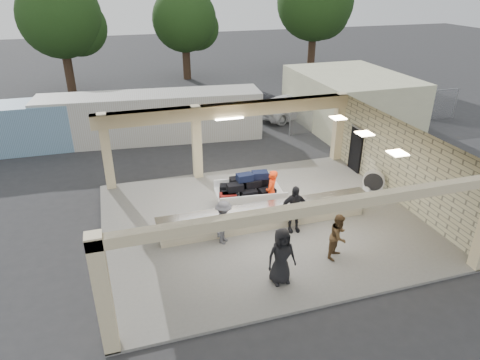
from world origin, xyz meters
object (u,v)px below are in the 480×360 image
object	(u,v)px
baggage_handler	(271,193)
container_blue	(21,127)
passenger_d	(281,256)
car_dark	(245,97)
drum_fan	(374,181)
passenger_c	(224,222)
car_white_a	(291,106)
luggage_cart	(248,190)
container_white	(152,117)
passenger_a	(339,236)
baggage_counter	(266,216)
car_white_b	(330,96)
passenger_b	(294,209)

from	to	relation	value
baggage_handler	container_blue	bearing A→B (deg)	-96.93
passenger_d	car_dark	world-z (taller)	passenger_d
drum_fan	passenger_d	world-z (taller)	passenger_d
drum_fan	passenger_c	xyz separation A→B (m)	(-7.28, -1.85, 0.28)
car_white_a	luggage_cart	bearing A→B (deg)	128.22
baggage_handler	passenger_d	bearing A→B (deg)	22.27
container_white	container_blue	distance (m)	7.02
passenger_a	car_white_a	distance (m)	16.18
baggage_handler	container_blue	size ratio (longest dim) A/B	0.19
drum_fan	baggage_handler	distance (m)	5.00
drum_fan	baggage_counter	bearing A→B (deg)	-127.67
baggage_counter	luggage_cart	xyz separation A→B (m)	(-0.21, 1.56, 0.36)
passenger_a	car_dark	world-z (taller)	passenger_a
drum_fan	car_white_b	world-z (taller)	car_white_b
passenger_c	container_white	xyz separation A→B (m)	(-1.13, 11.74, 0.43)
car_white_a	baggage_handler	bearing A→B (deg)	132.37
passenger_c	passenger_d	xyz separation A→B (m)	(1.12, -2.60, 0.12)
luggage_cart	car_dark	world-z (taller)	luggage_cart
car_white_b	baggage_handler	bearing A→B (deg)	164.50
luggage_cart	container_blue	world-z (taller)	container_blue
car_dark	baggage_handler	bearing A→B (deg)	-154.09
baggage_handler	car_white_a	bearing A→B (deg)	-167.64
luggage_cart	passenger_a	world-z (taller)	passenger_a
passenger_c	car_white_a	bearing A→B (deg)	8.63
baggage_counter	passenger_b	world-z (taller)	passenger_b
passenger_a	container_white	distance (m)	14.44
drum_fan	container_white	bearing A→B (deg)	168.91
car_white_a	car_white_b	xyz separation A→B (m)	(3.71, 1.50, 0.06)
car_white_b	container_white	bearing A→B (deg)	123.97
baggage_counter	baggage_handler	distance (m)	1.15
passenger_d	car_dark	size ratio (longest dim) A/B	0.42
passenger_b	passenger_d	bearing A→B (deg)	-114.05
baggage_handler	car_white_a	distance (m)	13.50
baggage_counter	car_dark	bearing A→B (deg)	75.08
car_white_a	passenger_a	bearing A→B (deg)	141.29
passenger_b	passenger_c	size ratio (longest dim) A/B	1.12
baggage_handler	passenger_b	size ratio (longest dim) A/B	1.02
drum_fan	car_white_a	size ratio (longest dim) A/B	0.20
luggage_cart	car_dark	distance (m)	15.15
baggage_handler	passenger_a	xyz separation A→B (m)	(1.13, -3.35, -0.14)
baggage_handler	container_white	xyz separation A→B (m)	(-3.44, 10.33, 0.31)
passenger_a	container_blue	xyz separation A→B (m)	(-11.58, 14.11, 0.39)
passenger_c	car_white_b	world-z (taller)	passenger_c
luggage_cart	container_white	distance (m)	10.06
baggage_handler	car_white_a	size ratio (longest dim) A/B	0.37
car_white_b	container_blue	world-z (taller)	container_blue
passenger_a	car_white_b	bearing A→B (deg)	25.20
container_white	passenger_a	bearing A→B (deg)	-65.67
passenger_c	car_white_b	xyz separation A→B (m)	(12.06, 14.98, -0.14)
car_white_a	car_dark	bearing A→B (deg)	15.73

